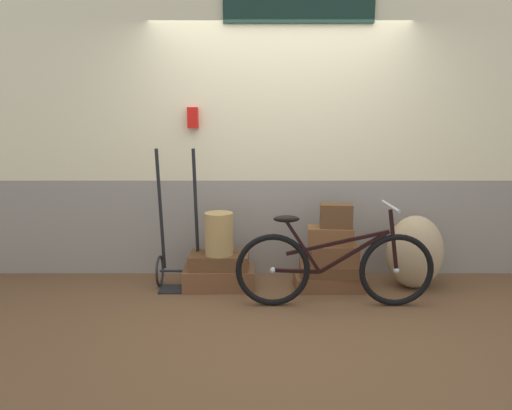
# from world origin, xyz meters

# --- Properties ---
(ground) EXTENTS (9.58, 5.20, 0.06)m
(ground) POSITION_xyz_m (0.00, 0.00, -0.03)
(ground) COLOR brown
(station_building) EXTENTS (7.58, 0.74, 2.98)m
(station_building) POSITION_xyz_m (0.01, 0.85, 1.49)
(station_building) COLOR gray
(station_building) RESTS_ON ground
(suitcase_0) EXTENTS (0.67, 0.38, 0.20)m
(suitcase_0) POSITION_xyz_m (-0.58, 0.35, 0.10)
(suitcase_0) COLOR brown
(suitcase_0) RESTS_ON ground
(suitcase_1) EXTENTS (0.56, 0.33, 0.14)m
(suitcase_1) POSITION_xyz_m (-0.58, 0.36, 0.26)
(suitcase_1) COLOR brown
(suitcase_1) RESTS_ON suitcase_0
(suitcase_2) EXTENTS (0.67, 0.37, 0.13)m
(suitcase_2) POSITION_xyz_m (0.47, 0.34, 0.07)
(suitcase_2) COLOR brown
(suitcase_2) RESTS_ON ground
(suitcase_3) EXTENTS (0.59, 0.36, 0.11)m
(suitcase_3) POSITION_xyz_m (0.47, 0.33, 0.19)
(suitcase_3) COLOR brown
(suitcase_3) RESTS_ON suitcase_2
(suitcase_4) EXTENTS (0.44, 0.27, 0.19)m
(suitcase_4) POSITION_xyz_m (0.50, 0.32, 0.34)
(suitcase_4) COLOR brown
(suitcase_4) RESTS_ON suitcase_3
(suitcase_5) EXTENTS (0.44, 0.28, 0.16)m
(suitcase_5) POSITION_xyz_m (0.46, 0.34, 0.51)
(suitcase_5) COLOR brown
(suitcase_5) RESTS_ON suitcase_4
(suitcase_6) EXTENTS (0.31, 0.20, 0.22)m
(suitcase_6) POSITION_xyz_m (0.51, 0.33, 0.70)
(suitcase_6) COLOR brown
(suitcase_6) RESTS_ON suitcase_5
(wicker_basket) EXTENTS (0.27, 0.27, 0.40)m
(wicker_basket) POSITION_xyz_m (-0.57, 0.33, 0.53)
(wicker_basket) COLOR #A8844C
(wicker_basket) RESTS_ON suitcase_1
(luggage_trolley) EXTENTS (0.42, 0.37, 1.32)m
(luggage_trolley) POSITION_xyz_m (-0.96, 0.37, 0.30)
(luggage_trolley) COLOR black
(luggage_trolley) RESTS_ON ground
(burlap_sack) EXTENTS (0.52, 0.44, 0.70)m
(burlap_sack) POSITION_xyz_m (1.27, 0.36, 0.35)
(burlap_sack) COLOR tan
(burlap_sack) RESTS_ON ground
(bicycle) EXTENTS (1.68, 0.46, 0.88)m
(bicycle) POSITION_xyz_m (0.43, -0.08, 0.34)
(bicycle) COLOR black
(bicycle) RESTS_ON ground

